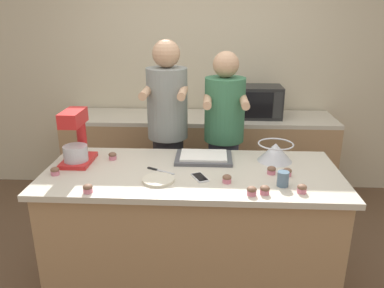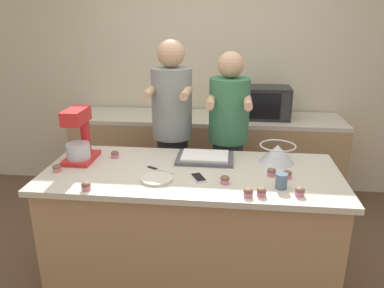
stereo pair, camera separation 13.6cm
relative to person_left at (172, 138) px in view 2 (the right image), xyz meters
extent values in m
plane|color=brown|center=(0.24, -0.69, -0.93)|extent=(16.00, 16.00, 0.00)
cube|color=beige|center=(0.24, 1.08, 0.42)|extent=(10.00, 0.06, 2.70)
cube|color=#A87F56|center=(0.24, -0.69, -0.49)|extent=(1.94, 0.80, 0.88)
cube|color=beige|center=(0.24, -0.69, -0.02)|extent=(2.02, 0.86, 0.04)
cube|color=#A87F56|center=(0.24, 0.73, -0.48)|extent=(2.80, 0.60, 0.89)
cube|color=beige|center=(0.24, 0.73, -0.02)|extent=(2.80, 0.60, 0.04)
cylinder|color=#232328|center=(0.00, 0.00, -0.46)|extent=(0.26, 0.26, 0.94)
cylinder|color=gray|center=(0.00, 0.00, 0.30)|extent=(0.34, 0.34, 0.59)
sphere|color=tan|center=(0.00, 0.00, 0.71)|extent=(0.23, 0.23, 0.23)
cylinder|color=tan|center=(-0.14, -0.17, 0.43)|extent=(0.06, 0.34, 0.06)
cylinder|color=tan|center=(0.14, -0.17, 0.43)|extent=(0.06, 0.34, 0.06)
cylinder|color=#33384C|center=(0.48, 0.00, -0.47)|extent=(0.26, 0.26, 0.92)
cylinder|color=#38704C|center=(0.48, 0.00, 0.26)|extent=(0.34, 0.34, 0.53)
sphere|color=tan|center=(0.48, 0.00, 0.63)|extent=(0.21, 0.21, 0.21)
cylinder|color=tan|center=(0.34, -0.17, 0.37)|extent=(0.06, 0.34, 0.06)
cylinder|color=tan|center=(0.62, -0.17, 0.37)|extent=(0.06, 0.34, 0.06)
cube|color=red|center=(-0.59, -0.58, 0.01)|extent=(0.20, 0.30, 0.03)
cylinder|color=red|center=(-0.59, -0.46, 0.16)|extent=(0.07, 0.07, 0.26)
cube|color=red|center=(-0.59, -0.59, 0.34)|extent=(0.13, 0.26, 0.10)
cylinder|color=#BCBCC1|center=(-0.59, -0.62, 0.08)|extent=(0.17, 0.17, 0.11)
cone|color=#BCBCC1|center=(0.84, -0.47, 0.06)|extent=(0.25, 0.25, 0.13)
torus|color=#BCBCC1|center=(0.84, -0.47, 0.13)|extent=(0.26, 0.26, 0.01)
cube|color=#4C4C51|center=(0.32, -0.48, 0.01)|extent=(0.41, 0.29, 0.02)
cube|color=white|center=(0.32, -0.48, 0.03)|extent=(0.34, 0.23, 0.02)
cube|color=black|center=(0.86, 0.73, 0.16)|extent=(0.44, 0.32, 0.32)
cube|color=black|center=(0.82, 0.57, 0.16)|extent=(0.30, 0.01, 0.26)
cube|color=#2D2D2D|center=(1.02, 0.57, 0.16)|extent=(0.09, 0.01, 0.26)
cube|color=silver|center=(0.30, -0.81, 0.00)|extent=(0.13, 0.16, 0.01)
cube|color=black|center=(0.30, -0.81, 0.01)|extent=(0.11, 0.14, 0.00)
cylinder|color=slate|center=(0.82, -0.90, 0.04)|extent=(0.07, 0.07, 0.10)
cylinder|color=beige|center=(0.04, -0.87, 0.01)|extent=(0.21, 0.21, 0.02)
cube|color=#BCBCC1|center=(0.07, -0.73, 0.00)|extent=(0.13, 0.08, 0.01)
cube|color=black|center=(-0.03, -0.68, 0.00)|extent=(0.08, 0.05, 0.01)
cylinder|color=#D17084|center=(0.62, -1.03, 0.01)|extent=(0.06, 0.06, 0.03)
ellipsoid|color=brown|center=(0.62, -1.03, 0.03)|extent=(0.06, 0.06, 0.03)
cylinder|color=#D17084|center=(0.88, -0.74, 0.01)|extent=(0.06, 0.06, 0.03)
ellipsoid|color=brown|center=(0.88, -0.74, 0.03)|extent=(0.06, 0.06, 0.03)
cylinder|color=#D17084|center=(-0.35, -0.51, 0.01)|extent=(0.06, 0.06, 0.03)
ellipsoid|color=brown|center=(-0.35, -0.51, 0.03)|extent=(0.06, 0.06, 0.03)
cylinder|color=#D17084|center=(-0.37, -1.05, 0.01)|extent=(0.06, 0.06, 0.03)
ellipsoid|color=brown|center=(-0.37, -1.05, 0.03)|extent=(0.06, 0.06, 0.03)
cylinder|color=#D17084|center=(0.78, -0.71, 0.01)|extent=(0.06, 0.06, 0.03)
ellipsoid|color=brown|center=(0.78, -0.71, 0.03)|extent=(0.06, 0.06, 0.03)
cylinder|color=#D17084|center=(0.92, -0.99, 0.01)|extent=(0.06, 0.06, 0.03)
ellipsoid|color=brown|center=(0.92, -0.99, 0.03)|extent=(0.06, 0.06, 0.03)
cylinder|color=#D17084|center=(0.69, -1.02, 0.01)|extent=(0.06, 0.06, 0.03)
ellipsoid|color=brown|center=(0.69, -1.02, 0.03)|extent=(0.06, 0.06, 0.03)
cylinder|color=#D17084|center=(-0.67, -0.80, 0.01)|extent=(0.06, 0.06, 0.03)
ellipsoid|color=brown|center=(-0.67, -0.80, 0.03)|extent=(0.06, 0.06, 0.03)
cylinder|color=#D17084|center=(0.48, -0.87, 0.01)|extent=(0.06, 0.06, 0.03)
ellipsoid|color=brown|center=(0.48, -0.87, 0.03)|extent=(0.06, 0.06, 0.03)
camera|label=1|loc=(0.37, -3.05, 1.02)|focal=35.00mm
camera|label=2|loc=(0.50, -3.04, 1.02)|focal=35.00mm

